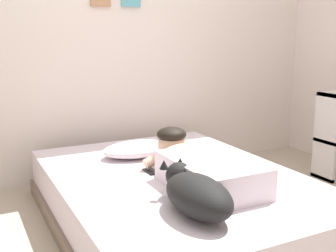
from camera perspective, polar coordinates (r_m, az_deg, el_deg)
name	(u,v)px	position (r m, az deg, el deg)	size (l,w,h in m)	color
ground_plane	(204,241)	(2.62, 5.03, -15.48)	(12.06, 12.06, 0.00)	tan
back_wall	(114,32)	(3.68, -7.36, 12.67)	(4.03, 0.12, 2.50)	silver
bed	(176,201)	(2.74, 1.09, -10.18)	(1.51, 2.07, 0.35)	#726051
pillow	(137,149)	(3.07, -4.23, -3.16)	(0.52, 0.32, 0.11)	silver
person_lying	(199,165)	(2.53, 4.25, -5.37)	(0.43, 0.92, 0.27)	silver
dog	(196,193)	(2.10, 3.80, -9.14)	(0.26, 0.57, 0.21)	black
coffee_cup	(184,149)	(3.14, 2.23, -3.15)	(0.12, 0.09, 0.07)	#D84C47
cell_phone	(151,171)	(2.73, -2.38, -6.24)	(0.07, 0.14, 0.01)	black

